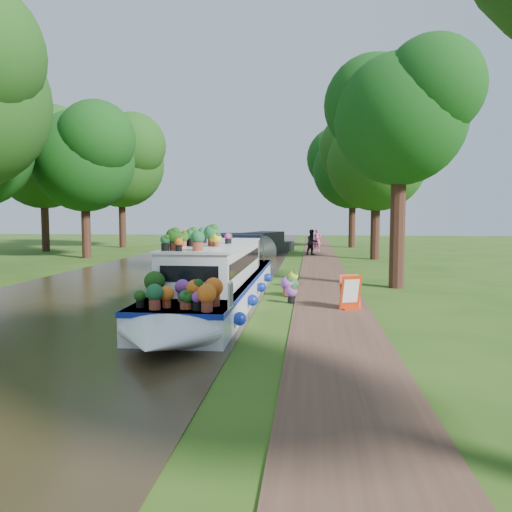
{
  "coord_description": "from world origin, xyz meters",
  "views": [
    {
      "loc": [
        0.57,
        -16.09,
        2.76
      ],
      "look_at": [
        -1.33,
        1.24,
        1.3
      ],
      "focal_mm": 35.0,
      "sensor_mm": 36.0,
      "label": 1
    }
  ],
  "objects_px": {
    "second_boat": "(263,245)",
    "pedestrian_dark": "(312,242)",
    "plant_boat": "(217,277)",
    "sandwich_board": "(350,294)",
    "pedestrian_pink": "(317,240)"
  },
  "relations": [
    {
      "from": "second_boat",
      "to": "pedestrian_dark",
      "type": "height_order",
      "value": "pedestrian_dark"
    },
    {
      "from": "plant_boat",
      "to": "pedestrian_dark",
      "type": "xyz_separation_m",
      "value": [
        2.94,
        18.66,
        0.04
      ]
    },
    {
      "from": "sandwich_board",
      "to": "pedestrian_dark",
      "type": "height_order",
      "value": "pedestrian_dark"
    },
    {
      "from": "plant_boat",
      "to": "pedestrian_pink",
      "type": "xyz_separation_m",
      "value": [
        3.32,
        22.32,
        0.0
      ]
    },
    {
      "from": "plant_boat",
      "to": "pedestrian_pink",
      "type": "height_order",
      "value": "plant_boat"
    },
    {
      "from": "pedestrian_pink",
      "to": "sandwich_board",
      "type": "bearing_deg",
      "value": -73.86
    },
    {
      "from": "plant_boat",
      "to": "second_boat",
      "type": "relative_size",
      "value": 1.65
    },
    {
      "from": "sandwich_board",
      "to": "pedestrian_pink",
      "type": "relative_size",
      "value": 0.6
    },
    {
      "from": "pedestrian_pink",
      "to": "plant_boat",
      "type": "bearing_deg",
      "value": -83.99
    },
    {
      "from": "plant_boat",
      "to": "pedestrian_dark",
      "type": "relative_size",
      "value": 7.87
    },
    {
      "from": "sandwich_board",
      "to": "pedestrian_pink",
      "type": "distance_m",
      "value": 22.69
    },
    {
      "from": "pedestrian_pink",
      "to": "pedestrian_dark",
      "type": "relative_size",
      "value": 0.96
    },
    {
      "from": "pedestrian_pink",
      "to": "pedestrian_dark",
      "type": "height_order",
      "value": "pedestrian_dark"
    },
    {
      "from": "second_boat",
      "to": "sandwich_board",
      "type": "xyz_separation_m",
      "value": [
        4.48,
        -20.45,
        -0.13
      ]
    },
    {
      "from": "sandwich_board",
      "to": "second_boat",
      "type": "bearing_deg",
      "value": 79.48
    }
  ]
}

